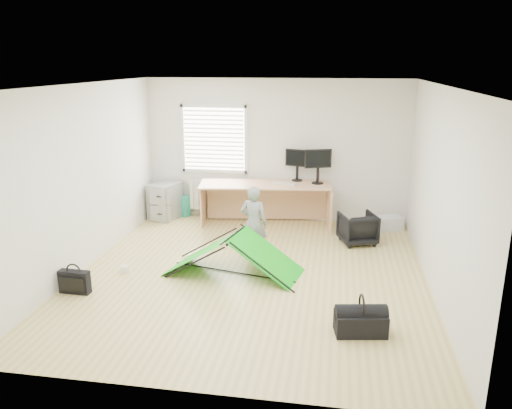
% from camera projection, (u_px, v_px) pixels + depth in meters
% --- Properties ---
extents(ground, '(5.50, 5.50, 0.00)m').
position_uv_depth(ground, '(252.00, 274.00, 7.29)').
color(ground, tan).
rests_on(ground, ground).
extents(back_wall, '(5.00, 0.02, 2.70)m').
position_uv_depth(back_wall, '(276.00, 151.00, 9.53)').
color(back_wall, silver).
rests_on(back_wall, ground).
extents(window, '(1.20, 0.06, 1.20)m').
position_uv_depth(window, '(214.00, 139.00, 9.62)').
color(window, silver).
rests_on(window, back_wall).
extents(radiator, '(1.00, 0.12, 0.60)m').
position_uv_depth(radiator, '(215.00, 195.00, 9.89)').
color(radiator, silver).
rests_on(radiator, back_wall).
extents(desk, '(2.49, 1.08, 0.82)m').
position_uv_depth(desk, '(265.00, 205.00, 9.33)').
color(desk, tan).
rests_on(desk, ground).
extents(filing_cabinet, '(0.63, 0.72, 0.71)m').
position_uv_depth(filing_cabinet, '(166.00, 201.00, 9.80)').
color(filing_cabinet, gray).
rests_on(filing_cabinet, ground).
extents(monitor_left, '(0.47, 0.20, 0.44)m').
position_uv_depth(monitor_left, '(297.00, 169.00, 9.38)').
color(monitor_left, black).
rests_on(monitor_left, desk).
extents(monitor_right, '(0.50, 0.26, 0.47)m').
position_uv_depth(monitor_right, '(318.00, 171.00, 9.16)').
color(monitor_right, black).
rests_on(monitor_right, desk).
extents(keyboard, '(0.47, 0.25, 0.02)m').
position_uv_depth(keyboard, '(284.00, 184.00, 9.17)').
color(keyboard, beige).
rests_on(keyboard, desk).
extents(thermos, '(0.07, 0.07, 0.22)m').
position_uv_depth(thermos, '(318.00, 177.00, 9.24)').
color(thermos, '#CE7383').
rests_on(thermos, desk).
extents(office_chair, '(0.73, 0.74, 0.53)m').
position_uv_depth(office_chair, '(357.00, 228.00, 8.48)').
color(office_chair, black).
rests_on(office_chair, ground).
extents(person, '(0.47, 0.35, 1.18)m').
position_uv_depth(person, '(254.00, 223.00, 7.72)').
color(person, gray).
rests_on(person, ground).
extents(kite, '(2.05, 1.23, 0.60)m').
position_uv_depth(kite, '(233.00, 254.00, 7.25)').
color(kite, '#10B214').
rests_on(kite, ground).
extents(storage_crate, '(0.53, 0.47, 0.25)m').
position_uv_depth(storage_crate, '(389.00, 223.00, 9.19)').
color(storage_crate, silver).
rests_on(storage_crate, ground).
extents(tote_bag, '(0.38, 0.28, 0.41)m').
position_uv_depth(tote_bag, '(181.00, 205.00, 10.02)').
color(tote_bag, teal).
rests_on(tote_bag, ground).
extents(laptop_bag, '(0.43, 0.14, 0.32)m').
position_uv_depth(laptop_bag, '(75.00, 282.00, 6.68)').
color(laptop_bag, black).
rests_on(laptop_bag, ground).
extents(white_box, '(0.13, 0.13, 0.10)m').
position_uv_depth(white_box, '(125.00, 269.00, 7.34)').
color(white_box, silver).
rests_on(white_box, ground).
extents(duffel_bag, '(0.62, 0.39, 0.25)m').
position_uv_depth(duffel_bag, '(361.00, 323.00, 5.68)').
color(duffel_bag, black).
rests_on(duffel_bag, ground).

